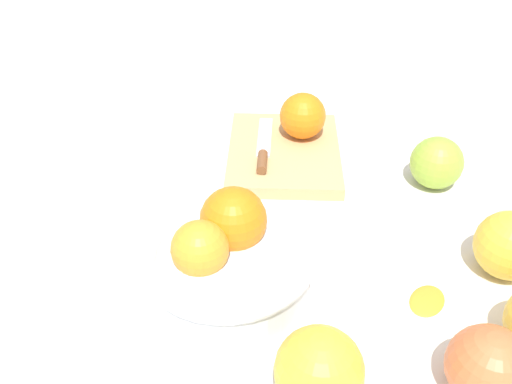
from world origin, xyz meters
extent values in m
plane|color=silver|center=(0.00, 0.00, 0.00)|extent=(2.40, 2.40, 0.00)
cylinder|color=silver|center=(-0.12, 0.13, 0.03)|extent=(0.18, 0.18, 0.05)
torus|color=silver|center=(-0.12, 0.13, 0.05)|extent=(0.19, 0.19, 0.02)
sphere|color=orange|center=(-0.08, 0.13, 0.07)|extent=(0.07, 0.07, 0.07)
sphere|color=orange|center=(-0.13, 0.16, 0.07)|extent=(0.06, 0.06, 0.06)
cube|color=tan|center=(0.16, 0.08, 0.01)|extent=(0.22, 0.17, 0.02)
sphere|color=orange|center=(0.19, 0.06, 0.05)|extent=(0.07, 0.07, 0.07)
cube|color=silver|center=(0.18, 0.12, 0.02)|extent=(0.11, 0.02, 0.00)
cylinder|color=brown|center=(0.10, 0.11, 0.03)|extent=(0.05, 0.02, 0.01)
sphere|color=#8EB738|center=(0.11, -0.13, 0.04)|extent=(0.07, 0.07, 0.07)
sphere|color=gold|center=(-0.06, -0.18, 0.04)|extent=(0.08, 0.08, 0.08)
sphere|color=gold|center=(-0.25, 0.03, 0.04)|extent=(0.08, 0.08, 0.08)
sphere|color=#CC6638|center=(-0.23, -0.12, 0.04)|extent=(0.08, 0.08, 0.08)
ellipsoid|color=orange|center=(-0.12, -0.09, 0.00)|extent=(0.06, 0.06, 0.01)
camera|label=1|loc=(-0.58, 0.06, 0.48)|focal=41.12mm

